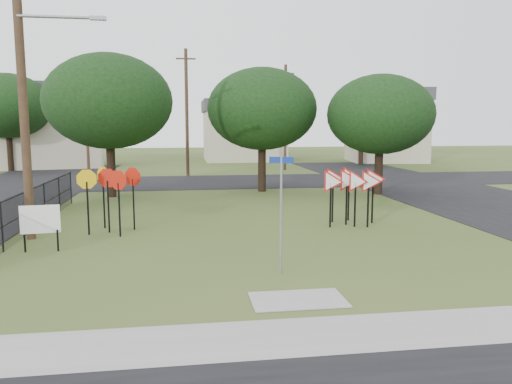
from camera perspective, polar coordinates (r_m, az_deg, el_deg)
ground at (r=13.08m, az=2.40°, el=-8.71°), size 140.00×140.00×0.00m
sidewalk at (r=9.23m, az=7.48°, el=-15.90°), size 30.00×1.60×0.02m
planting_strip at (r=8.19m, az=9.91°, el=-19.16°), size 30.00×0.80×0.02m
street_right at (r=26.80m, az=24.13°, el=-0.88°), size 8.00×50.00×0.02m
street_far at (r=32.62m, az=-4.18°, el=1.19°), size 60.00×8.00×0.02m
curb_pad at (r=10.84m, az=4.83°, el=-12.18°), size 2.00×1.20×0.02m
street_name_sign at (r=12.27m, az=2.88°, el=-1.75°), size 0.57×0.25×2.92m
stop_sign_cluster at (r=17.77m, az=-16.35°, el=0.86°), size 2.08×1.98×2.23m
yield_sign_cluster at (r=18.74m, az=10.81°, el=1.09°), size 2.68×1.85×2.14m
info_board at (r=15.82m, az=-23.44°, el=-3.04°), size 1.10×0.15×1.38m
utility_pole_main at (r=17.57m, az=-25.02°, el=11.95°), size 3.55×0.33×10.00m
far_pole_a at (r=36.34m, az=-7.92°, el=9.05°), size 1.40×0.24×9.00m
far_pole_b at (r=41.19m, az=3.36°, el=8.59°), size 1.40×0.24×8.50m
far_pole_c at (r=43.01m, az=-18.83°, el=8.50°), size 1.40×0.24×9.00m
fence_run at (r=19.51m, az=-23.86°, el=-1.54°), size 0.05×11.55×1.50m
house_left at (r=47.76m, az=-22.68°, el=7.06°), size 10.58×8.88×7.20m
house_mid at (r=52.71m, az=-1.47°, el=7.10°), size 8.40×8.40×6.20m
house_right at (r=52.44m, az=14.58°, el=7.40°), size 8.30×8.30×7.20m
tree_near_left at (r=26.60m, az=-16.49°, el=9.89°), size 6.40×6.40×7.27m
tree_near_mid at (r=27.68m, az=0.69°, el=9.45°), size 6.00×6.00×6.80m
tree_near_right at (r=27.37m, az=14.02°, el=8.58°), size 5.60×5.60×6.33m
tree_far_left at (r=44.49m, az=-26.57°, el=8.80°), size 6.80×6.80×7.73m
tree_far_right at (r=47.26m, az=12.00°, el=8.56°), size 6.00×6.00×6.80m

